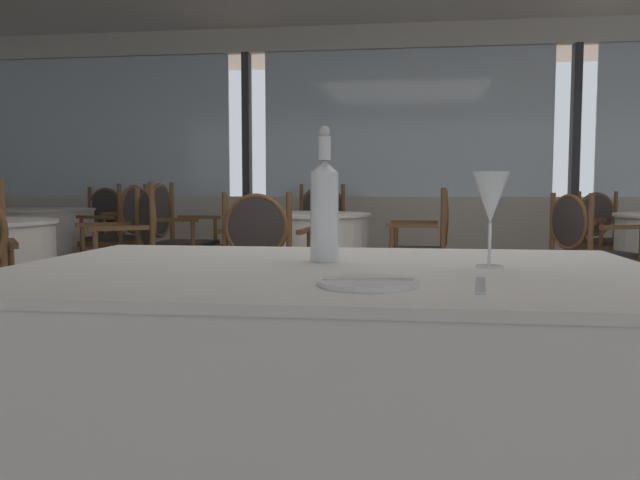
% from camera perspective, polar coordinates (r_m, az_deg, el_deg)
% --- Properties ---
extents(ground_plane, '(14.16, 14.16, 0.00)m').
position_cam_1_polar(ground_plane, '(3.18, 7.62, -12.36)').
color(ground_plane, brown).
extents(window_wall_far, '(10.89, 0.14, 2.64)m').
position_cam_1_polar(window_wall_far, '(6.82, 7.66, 5.64)').
color(window_wall_far, beige).
rests_on(window_wall_far, ground_plane).
extents(foreground_table, '(1.52, 1.01, 0.74)m').
position_cam_1_polar(foreground_table, '(1.58, 0.85, -15.86)').
color(foreground_table, white).
rests_on(foreground_table, ground_plane).
extents(side_plate, '(0.20, 0.20, 0.01)m').
position_cam_1_polar(side_plate, '(1.21, 4.31, -3.82)').
color(side_plate, white).
rests_on(side_plate, foreground_table).
extents(butter_knife, '(0.17, 0.03, 0.00)m').
position_cam_1_polar(butter_knife, '(1.21, 4.32, -3.58)').
color(butter_knife, silver).
rests_on(butter_knife, foreground_table).
extents(dinner_fork, '(0.04, 0.20, 0.00)m').
position_cam_1_polar(dinner_fork, '(1.23, 14.21, -3.97)').
color(dinner_fork, silver).
rests_on(dinner_fork, foreground_table).
extents(water_bottle, '(0.07, 0.07, 0.34)m').
position_cam_1_polar(water_bottle, '(1.60, 0.40, 2.98)').
color(water_bottle, white).
rests_on(water_bottle, foreground_table).
extents(wine_glass, '(0.09, 0.09, 0.22)m').
position_cam_1_polar(wine_glass, '(1.52, 15.08, 3.57)').
color(wine_glass, white).
rests_on(wine_glass, foreground_table).
extents(dining_chair_0_1, '(0.64, 0.60, 0.91)m').
position_cam_1_polar(dining_chair_0_1, '(6.26, 24.27, 0.54)').
color(dining_chair_0_1, brown).
rests_on(dining_chair_0_1, ground_plane).
extents(dining_chair_0_2, '(0.60, 0.64, 0.90)m').
position_cam_1_polar(dining_chair_0_2, '(4.73, 22.70, -0.52)').
color(dining_chair_0_2, brown).
rests_on(dining_chair_0_2, ground_plane).
extents(background_table_1, '(1.15, 1.15, 0.74)m').
position_cam_1_polar(background_table_1, '(4.95, -2.09, -1.87)').
color(background_table_1, white).
rests_on(background_table_1, ground_plane).
extents(dining_chair_1_0, '(0.55, 0.49, 0.98)m').
position_cam_1_polar(dining_chair_1_0, '(5.91, 0.01, 1.10)').
color(dining_chair_1_0, brown).
rests_on(dining_chair_1_0, ground_plane).
extents(dining_chair_1_1, '(0.49, 0.55, 0.99)m').
position_cam_1_polar(dining_chair_1_1, '(5.24, -12.89, 0.64)').
color(dining_chair_1_1, brown).
rests_on(dining_chair_1_1, ground_plane).
extents(dining_chair_1_2, '(0.55, 0.49, 0.91)m').
position_cam_1_polar(dining_chair_1_2, '(3.97, -5.21, -1.15)').
color(dining_chair_1_2, brown).
rests_on(dining_chair_1_2, ground_plane).
extents(dining_chair_1_3, '(0.49, 0.55, 0.94)m').
position_cam_1_polar(dining_chair_1_3, '(4.82, 9.63, -0.04)').
color(dining_chair_1_3, brown).
rests_on(dining_chair_1_3, ground_plane).
extents(dining_chair_2_1, '(0.65, 0.66, 0.94)m').
position_cam_1_polar(dining_chair_2_1, '(4.40, -16.89, -0.49)').
color(dining_chair_2_1, brown).
rests_on(dining_chair_2_1, ground_plane).
extents(background_table_3, '(1.16, 1.16, 0.74)m').
position_cam_1_polar(background_table_3, '(6.64, -24.41, -0.63)').
color(background_table_3, white).
rests_on(background_table_3, ground_plane).
extents(dining_chair_3_0, '(0.54, 0.59, 0.98)m').
position_cam_1_polar(dining_chair_3_0, '(6.00, -17.27, 0.95)').
color(dining_chair_3_0, brown).
rests_on(dining_chair_3_0, ground_plane).
extents(dining_chair_3_1, '(0.59, 0.54, 0.96)m').
position_cam_1_polar(dining_chair_3_1, '(7.41, -19.23, 1.43)').
color(dining_chair_3_1, brown).
rests_on(dining_chair_3_1, ground_plane).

